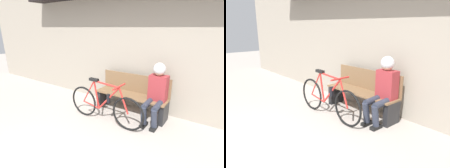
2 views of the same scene
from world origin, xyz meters
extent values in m
cube|color=#9E9384|center=(0.00, 2.74, 1.60)|extent=(12.00, 0.12, 3.20)
cube|color=brown|center=(-0.22, 2.33, 0.42)|extent=(1.56, 0.42, 0.03)
cube|color=brown|center=(-0.22, 2.52, 0.63)|extent=(1.56, 0.03, 0.40)
cube|color=#232326|center=(-0.95, 2.33, 0.20)|extent=(0.10, 0.36, 0.40)
cube|color=#232326|center=(0.52, 2.33, 0.20)|extent=(0.10, 0.36, 0.40)
torus|color=black|center=(-0.99, 1.71, 0.32)|extent=(0.64, 0.04, 0.64)
torus|color=black|center=(0.06, 1.71, 0.32)|extent=(0.64, 0.04, 0.64)
cylinder|color=red|center=(-0.41, 1.71, 0.80)|extent=(0.57, 0.03, 0.07)
cylinder|color=red|center=(-0.36, 1.71, 0.52)|extent=(0.49, 0.03, 0.54)
cylinder|color=red|center=(-0.64, 1.71, 0.54)|extent=(0.14, 0.03, 0.56)
cylinder|color=red|center=(-0.79, 1.71, 0.29)|extent=(0.40, 0.03, 0.08)
cylinder|color=red|center=(-0.84, 1.71, 0.57)|extent=(0.31, 0.02, 0.51)
cylinder|color=red|center=(-0.03, 1.71, 0.55)|extent=(0.22, 0.03, 0.47)
cube|color=black|center=(-0.69, 1.71, 0.84)|extent=(0.20, 0.07, 0.05)
cylinder|color=red|center=(-0.13, 1.71, 0.80)|extent=(0.03, 0.40, 0.03)
cylinder|color=black|center=(-0.36, 1.71, 0.52)|extent=(0.07, 0.07, 0.17)
cylinder|color=#2D3342|center=(0.26, 2.13, 0.42)|extent=(0.11, 0.40, 0.13)
cylinder|color=#2D3342|center=(0.26, 1.96, 0.23)|extent=(0.11, 0.17, 0.38)
cube|color=black|center=(0.26, 1.99, 0.03)|extent=(0.10, 0.22, 0.06)
cylinder|color=#2D3342|center=(0.46, 2.13, 0.42)|extent=(0.11, 0.40, 0.13)
cylinder|color=#2D3342|center=(0.46, 1.96, 0.23)|extent=(0.11, 0.17, 0.38)
cube|color=black|center=(0.46, 1.99, 0.03)|extent=(0.10, 0.22, 0.06)
cube|color=maroon|center=(0.36, 2.37, 0.68)|extent=(0.34, 0.22, 0.49)
sphere|color=tan|center=(0.36, 2.35, 1.03)|extent=(0.20, 0.20, 0.20)
sphere|color=silver|center=(0.36, 2.35, 1.06)|extent=(0.23, 0.23, 0.23)
camera|label=1|loc=(1.37, -0.77, 1.79)|focal=28.00mm
camera|label=2|loc=(2.53, -0.66, 1.68)|focal=35.00mm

